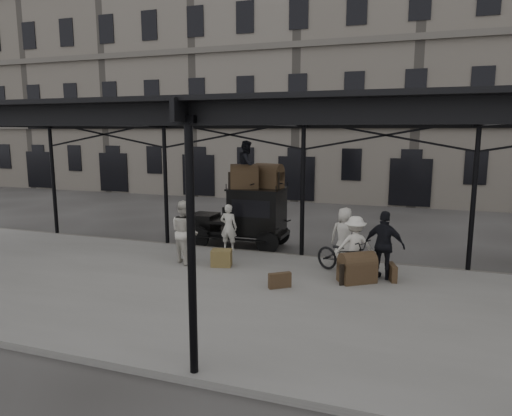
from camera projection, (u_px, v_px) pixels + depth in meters
The scene contains 18 objects.
ground at pixel (285, 277), 13.15m from camera, with size 120.00×120.00×0.00m, color #383533.
platform at pixel (264, 299), 11.27m from camera, with size 28.00×8.00×0.15m, color slate.
canopy at pixel (268, 113), 10.78m from camera, with size 22.50×9.00×4.74m.
building_frontage at pixel (362, 86), 28.76m from camera, with size 64.00×8.00×14.00m, color slate.
taxi at pixel (249, 215), 16.41m from camera, with size 3.65×1.55×2.18m.
porter_left at pixel (229, 227), 15.48m from camera, with size 0.58×0.38×1.60m, color beige.
porter_midleft at pixel (185, 232), 14.01m from camera, with size 0.94×0.73×1.94m, color beige.
porter_centre at pixel (344, 235), 13.96m from camera, with size 0.85×0.55×1.73m, color beige.
porter_official at pixel (384, 245), 12.45m from camera, with size 1.11×0.46×1.89m, color black.
porter_right at pixel (355, 245), 12.84m from camera, with size 1.08×0.62×1.67m, color silver.
bicycle at pixel (346, 256), 12.88m from camera, with size 0.71×2.02×1.06m, color black.
porter_roof at pixel (247, 164), 16.03m from camera, with size 0.81×0.63×1.66m, color black.
steamer_trunk_roof_near at pixel (244, 178), 15.99m from camera, with size 0.97×0.59×0.71m, color #4D3724, non-canonical shape.
steamer_trunk_roof_far at pixel (269, 178), 16.16m from camera, with size 0.98×0.60×0.72m, color #4D3724, non-canonical shape.
steamer_trunk_platform at pixel (357, 269), 12.26m from camera, with size 0.94×0.57×0.69m, color #4D3724, non-canonical shape.
wicker_hamper at pixel (221, 258), 13.73m from camera, with size 0.60×0.45×0.50m, color olive.
suitcase_upright at pixel (392, 272), 12.42m from camera, with size 0.15×0.60×0.45m, color #4D3724.
suitcase_flat at pixel (280, 280), 11.82m from camera, with size 0.60×0.15×0.40m, color #4D3724.
Camera 1 is at (3.32, -12.22, 4.17)m, focal length 32.00 mm.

